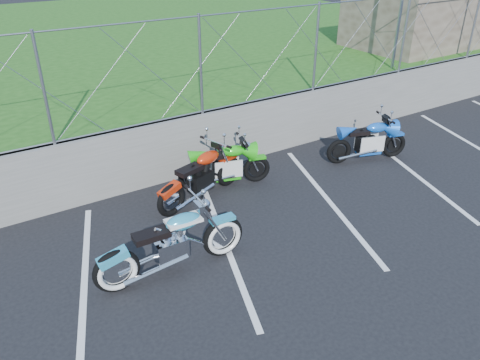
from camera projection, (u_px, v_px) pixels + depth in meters
ground at (256, 269)px, 7.32m from camera, size 90.00×90.00×0.00m
retaining_wall at (161, 152)px, 9.62m from camera, size 30.00×0.22×1.30m
grass_field at (49, 55)px, 17.06m from camera, size 30.00×20.00×1.30m
stone_building at (427, 16)px, 15.34m from camera, size 5.00×3.00×1.80m
chain_link_fence at (154, 73)px, 8.84m from camera, size 28.00×0.03×2.00m
sign_pole at (401, 11)px, 12.30m from camera, size 0.08×0.08×3.00m
parking_lines at (279, 218)px, 8.63m from camera, size 18.29×4.31×0.01m
cruiser_turquoise at (174, 245)px, 7.06m from camera, size 2.44×0.77×1.21m
naked_orange at (202, 178)px, 9.03m from camera, size 2.14×0.86×1.10m
sportbike_green at (226, 167)px, 9.53m from camera, size 1.88×0.77×1.00m
sportbike_blue at (369, 142)px, 10.61m from camera, size 1.91×0.80×1.02m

